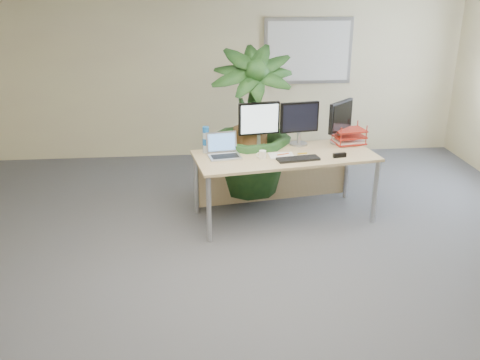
{
  "coord_description": "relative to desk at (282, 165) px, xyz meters",
  "views": [
    {
      "loc": [
        -0.53,
        -3.84,
        2.62
      ],
      "look_at": [
        -0.14,
        0.35,
        0.98
      ],
      "focal_mm": 40.0,
      "sensor_mm": 36.0,
      "label": 1
    }
  ],
  "objects": [
    {
      "name": "back_wall",
      "position": [
        -0.46,
        2.25,
        0.75
      ],
      "size": [
        7.0,
        0.04,
        2.7
      ],
      "primitive_type": "cube",
      "color": "beige",
      "rests_on": "floor"
    },
    {
      "name": "keyboard",
      "position": [
        0.12,
        -0.3,
        0.17
      ],
      "size": [
        0.47,
        0.22,
        0.03
      ],
      "primitive_type": "cube",
      "rotation": [
        0.0,
        0.0,
        0.16
      ],
      "color": "black",
      "rests_on": "desk"
    },
    {
      "name": "monitor_right",
      "position": [
        0.23,
        0.23,
        0.45
      ],
      "size": [
        0.45,
        0.2,
        0.5
      ],
      "color": "#A4A4A8",
      "rests_on": "desk"
    },
    {
      "name": "monitor_left",
      "position": [
        -0.24,
        0.17,
        0.46
      ],
      "size": [
        0.47,
        0.21,
        0.52
      ],
      "color": "#A4A4A8",
      "rests_on": "desk"
    },
    {
      "name": "floor_plant",
      "position": [
        -0.31,
        0.39,
        0.15
      ],
      "size": [
        0.91,
        0.91,
        1.5
      ],
      "primitive_type": "imported",
      "rotation": [
        0.0,
        0.0,
        -0.09
      ],
      "color": "#153A18",
      "rests_on": "floor"
    },
    {
      "name": "water_bottle",
      "position": [
        -0.84,
        0.04,
        0.3
      ],
      "size": [
        0.08,
        0.08,
        0.3
      ],
      "color": "silver",
      "rests_on": "desk"
    },
    {
      "name": "floor",
      "position": [
        -0.46,
        -1.75,
        -0.6
      ],
      "size": [
        8.0,
        8.0,
        0.0
      ],
      "primitive_type": "plane",
      "color": "#4E4E53",
      "rests_on": "ground"
    },
    {
      "name": "letter_tray",
      "position": [
        0.82,
        0.22,
        0.23
      ],
      "size": [
        0.39,
        0.32,
        0.16
      ],
      "color": "#AD2215",
      "rests_on": "desk"
    },
    {
      "name": "yellow_highlighter",
      "position": [
        0.21,
        -0.11,
        0.17
      ],
      "size": [
        0.11,
        0.03,
        0.01
      ],
      "primitive_type": "cylinder",
      "rotation": [
        0.0,
        1.57,
        0.17
      ],
      "color": "yellow",
      "rests_on": "desk"
    },
    {
      "name": "orange_pen",
      "position": [
        -0.01,
        -0.14,
        0.18
      ],
      "size": [
        0.14,
        0.06,
        0.01
      ],
      "primitive_type": "cylinder",
      "rotation": [
        0.0,
        1.57,
        0.36
      ],
      "color": "#E75A19",
      "rests_on": "spiral_notebook"
    },
    {
      "name": "stapler",
      "position": [
        0.59,
        -0.26,
        0.18
      ],
      "size": [
        0.15,
        0.06,
        0.05
      ],
      "primitive_type": "cube",
      "rotation": [
        0.0,
        0.0,
        0.16
      ],
      "color": "black",
      "rests_on": "desk"
    },
    {
      "name": "coffee_mug",
      "position": [
        -0.25,
        -0.21,
        0.2
      ],
      "size": [
        0.11,
        0.08,
        0.09
      ],
      "color": "white",
      "rests_on": "desk"
    },
    {
      "name": "laptop",
      "position": [
        -0.66,
        -0.08,
        0.22
      ],
      "size": [
        0.38,
        0.35,
        0.24
      ],
      "color": "#B8B8BC",
      "rests_on": "desk"
    },
    {
      "name": "monitor_dark",
      "position": [
        0.72,
        0.24,
        0.45
      ],
      "size": [
        0.35,
        0.34,
        0.5
      ],
      "color": "#A4A4A8",
      "rests_on": "desk"
    },
    {
      "name": "desk",
      "position": [
        0.0,
        0.0,
        0.0
      ],
      "size": [
        2.08,
        1.13,
        0.76
      ],
      "color": "tan",
      "rests_on": "floor"
    },
    {
      "name": "whiteboard",
      "position": [
        0.74,
        2.21,
        0.95
      ],
      "size": [
        1.3,
        0.04,
        0.95
      ],
      "color": "#A0A0A4",
      "rests_on": "back_wall"
    },
    {
      "name": "spiral_notebook",
      "position": [
        -0.03,
        -0.15,
        0.17
      ],
      "size": [
        0.27,
        0.21,
        0.01
      ],
      "primitive_type": "cube",
      "rotation": [
        0.0,
        0.0,
        0.02
      ],
      "color": "white",
      "rests_on": "desk"
    }
  ]
}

